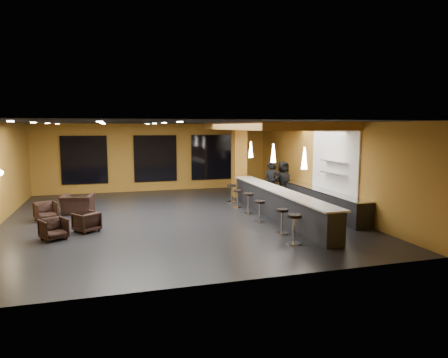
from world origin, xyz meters
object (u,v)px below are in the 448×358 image
object	(u,v)px
staff_c	(283,181)
staff_a	(271,182)
pendant_0	(304,158)
armchair_d	(78,204)
staff_b	(273,183)
pendant_1	(273,153)
bar_stool_0	(294,225)
armchair_a	(54,229)
armchair_b	(87,222)
armchair_c	(46,211)
bar_stool_4	(238,196)
prep_counter	(319,201)
bar_stool_1	(282,218)
pendant_2	(251,150)
column	(239,160)
bar_counter	(278,204)
bar_stool_5	(232,191)
bar_stool_2	(260,208)
bar_stool_3	(249,201)

from	to	relation	value
staff_c	staff_a	bearing A→B (deg)	-166.70
pendant_0	armchair_d	distance (m)	8.81
staff_a	staff_b	xyz separation A→B (m)	(0.25, 0.35, -0.08)
pendant_1	staff_b	xyz separation A→B (m)	(1.10, 2.52, -1.51)
bar_stool_0	staff_c	bearing A→B (deg)	68.16
armchair_a	armchair_d	distance (m)	3.60
staff_b	armchair_b	xyz separation A→B (m)	(-7.84, -3.24, -0.52)
pendant_0	armchair_c	distance (m)	9.30
staff_c	bar_stool_4	bearing A→B (deg)	-171.47
pendant_0	armchair_d	world-z (taller)	pendant_0
armchair_a	prep_counter	bearing A→B (deg)	-20.75
staff_b	staff_c	world-z (taller)	staff_c
pendant_1	bar_stool_1	distance (m)	3.36
bar_stool_4	bar_stool_0	bearing A→B (deg)	-90.36
staff_c	bar_stool_0	size ratio (longest dim) A/B	2.08
pendant_2	bar_stool_4	distance (m)	2.30
armchair_b	prep_counter	bearing A→B (deg)	148.73
column	armchair_a	xyz separation A→B (m)	(-7.63, -5.49, -1.43)
bar_counter	bar_stool_5	distance (m)	3.39
armchair_c	bar_stool_0	bearing A→B (deg)	-57.59
bar_counter	column	bearing A→B (deg)	90.00
bar_stool_0	prep_counter	bearing A→B (deg)	52.19
pendant_2	staff_c	world-z (taller)	pendant_2
pendant_0	bar_stool_5	distance (m)	5.67
prep_counter	armchair_c	world-z (taller)	prep_counter
pendant_1	bar_stool_1	xyz separation A→B (m)	(-0.82, -2.69, -1.84)
pendant_2	staff_b	bearing A→B (deg)	1.18
prep_counter	bar_stool_5	bearing A→B (deg)	134.77
bar_stool_4	bar_stool_5	size ratio (longest dim) A/B	0.95
armchair_d	bar_stool_2	xyz separation A→B (m)	(6.25, -3.27, 0.13)
bar_counter	staff_b	world-z (taller)	staff_b
armchair_b	bar_stool_5	xyz separation A→B (m)	(5.96, 3.52, 0.18)
pendant_1	bar_stool_3	bearing A→B (deg)	159.70
pendant_0	armchair_a	size ratio (longest dim) A/B	1.01
staff_a	staff_b	world-z (taller)	staff_a
armchair_a	staff_c	bearing A→B (deg)	-5.80
pendant_0	bar_stool_0	bearing A→B (deg)	-126.12
armchair_b	bar_stool_1	distance (m)	6.24
armchair_b	bar_stool_3	xyz separation A→B (m)	(5.87, 1.04, 0.20)
armchair_d	bar_stool_3	bearing A→B (deg)	174.46
column	bar_stool_1	bearing A→B (deg)	-96.85
bar_stool_1	bar_stool_4	world-z (taller)	bar_stool_1
staff_a	bar_stool_1	world-z (taller)	staff_a
column	pendant_0	xyz separation A→B (m)	(0.00, -6.60, 0.60)
bar_counter	pendant_2	distance (m)	3.52
bar_stool_3	bar_stool_4	world-z (taller)	bar_stool_3
armchair_d	bar_stool_1	world-z (taller)	bar_stool_1
staff_a	bar_stool_0	size ratio (longest dim) A/B	2.12
pendant_2	column	bearing A→B (deg)	90.00
column	armchair_a	bearing A→B (deg)	-144.28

